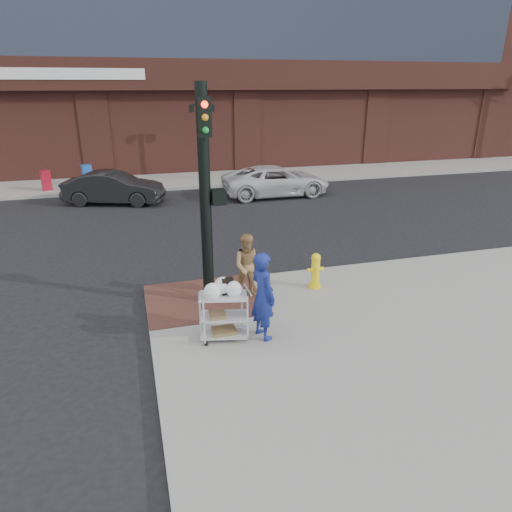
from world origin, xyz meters
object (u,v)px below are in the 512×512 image
object	(u,v)px
minivan_white	(276,181)
fire_hydrant	(315,270)
utility_cart	(224,312)
lamp_post	(203,133)
woman_blue	(263,296)
pedestrian_tan	(249,266)
sedan_dark	(114,188)
traffic_signal_pole	(206,192)

from	to	relation	value
minivan_white	fire_hydrant	distance (m)	11.00
utility_cart	lamp_post	bearing A→B (deg)	81.58
lamp_post	woman_blue	distance (m)	17.30
pedestrian_tan	utility_cart	distance (m)	2.04
lamp_post	sedan_dark	xyz separation A→B (m)	(-4.78, -3.99, -1.90)
minivan_white	sedan_dark	bearing A→B (deg)	85.90
pedestrian_tan	utility_cart	size ratio (longest dim) A/B	1.22
traffic_signal_pole	woman_blue	world-z (taller)	traffic_signal_pole
woman_blue	minivan_white	xyz separation A→B (m)	(4.44, 12.70, -0.37)
lamp_post	sedan_dark	size ratio (longest dim) A/B	0.92
woman_blue	pedestrian_tan	distance (m)	1.94
traffic_signal_pole	utility_cart	xyz separation A→B (m)	(-0.04, -1.77, -2.08)
traffic_signal_pole	minivan_white	bearing A→B (deg)	64.29
fire_hydrant	lamp_post	bearing A→B (deg)	91.01
traffic_signal_pole	utility_cart	size ratio (longest dim) A/B	3.80
traffic_signal_pole	utility_cart	distance (m)	2.74
woman_blue	minivan_white	size ratio (longest dim) A/B	0.36
utility_cart	fire_hydrant	world-z (taller)	utility_cart
minivan_white	woman_blue	bearing A→B (deg)	160.18
sedan_dark	fire_hydrant	world-z (taller)	sedan_dark
lamp_post	pedestrian_tan	distance (m)	15.40
sedan_dark	pedestrian_tan	bearing A→B (deg)	-145.60
minivan_white	fire_hydrant	xyz separation A→B (m)	(-2.44, -10.72, -0.09)
sedan_dark	utility_cart	xyz separation A→B (m)	(2.27, -13.01, 0.03)
woman_blue	utility_cart	xyz separation A→B (m)	(-0.79, 0.15, -0.34)
traffic_signal_pole	sedan_dark	bearing A→B (deg)	101.59
traffic_signal_pole	minivan_white	world-z (taller)	traffic_signal_pole
utility_cart	fire_hydrant	distance (m)	3.33
pedestrian_tan	utility_cart	bearing A→B (deg)	-107.88
lamp_post	pedestrian_tan	xyz separation A→B (m)	(-1.51, -15.23, -1.66)
woman_blue	sedan_dark	bearing A→B (deg)	-4.28
lamp_post	fire_hydrant	bearing A→B (deg)	-88.99
lamp_post	minivan_white	xyz separation A→B (m)	(2.71, -4.45, -1.90)
minivan_white	traffic_signal_pole	bearing A→B (deg)	153.73
sedan_dark	utility_cart	distance (m)	13.21
utility_cart	sedan_dark	bearing A→B (deg)	99.89
woman_blue	fire_hydrant	xyz separation A→B (m)	(1.99, 1.98, -0.46)
lamp_post	fire_hydrant	size ratio (longest dim) A/B	4.27
minivan_white	pedestrian_tan	bearing A→B (deg)	158.04
pedestrian_tan	sedan_dark	world-z (taller)	pedestrian_tan
woman_blue	traffic_signal_pole	bearing A→B (deg)	4.01
traffic_signal_pole	minivan_white	xyz separation A→B (m)	(5.19, 10.78, -2.12)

